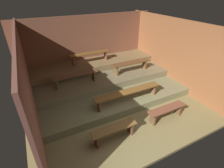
# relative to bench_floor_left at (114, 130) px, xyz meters

# --- Properties ---
(ground) EXTENTS (5.77, 5.29, 0.08)m
(ground) POSITION_rel_bench_floor_left_xyz_m (0.85, 1.66, -0.34)
(ground) COLOR olive
(wall_back) EXTENTS (5.77, 0.06, 2.47)m
(wall_back) POSITION_rel_bench_floor_left_xyz_m (0.85, 3.93, 0.93)
(wall_back) COLOR brown
(wall_back) RESTS_ON ground
(wall_left) EXTENTS (0.06, 5.29, 2.47)m
(wall_left) POSITION_rel_bench_floor_left_xyz_m (-1.66, 1.66, 0.93)
(wall_left) COLOR brown
(wall_left) RESTS_ON ground
(wall_right) EXTENTS (0.06, 5.29, 2.47)m
(wall_right) POSITION_rel_bench_floor_left_xyz_m (3.36, 1.66, 0.93)
(wall_right) COLOR brown
(wall_right) RESTS_ON ground
(platform_lower) EXTENTS (4.97, 3.30, 0.25)m
(platform_lower) POSITION_rel_bench_floor_left_xyz_m (0.85, 2.25, -0.18)
(platform_lower) COLOR #73714E
(platform_lower) RESTS_ON ground
(platform_middle) EXTENTS (4.97, 2.16, 0.25)m
(platform_middle) POSITION_rel_bench_floor_left_xyz_m (0.85, 2.82, 0.07)
(platform_middle) COLOR #71684B
(platform_middle) RESTS_ON platform_lower
(platform_upper) EXTENTS (4.97, 1.09, 0.25)m
(platform_upper) POSITION_rel_bench_floor_left_xyz_m (0.85, 3.36, 0.31)
(platform_upper) COLOR olive
(platform_upper) RESTS_ON platform_middle
(bench_floor_left) EXTENTS (1.20, 0.27, 0.39)m
(bench_floor_left) POSITION_rel_bench_floor_left_xyz_m (0.00, 0.00, 0.00)
(bench_floor_left) COLOR brown
(bench_floor_left) RESTS_ON ground
(bench_floor_right) EXTENTS (1.20, 0.27, 0.39)m
(bench_floor_right) POSITION_rel_bench_floor_left_xyz_m (1.70, 0.00, 0.00)
(bench_floor_right) COLOR brown
(bench_floor_right) RESTS_ON ground
(bench_lower_center) EXTENTS (2.19, 0.27, 0.39)m
(bench_lower_center) POSITION_rel_bench_floor_left_xyz_m (0.98, 0.95, 0.27)
(bench_lower_center) COLOR brown
(bench_lower_center) RESTS_ON platform_lower
(bench_middle_left) EXTENTS (1.52, 0.27, 0.39)m
(bench_middle_left) POSITION_rel_bench_floor_left_xyz_m (-0.25, 2.33, 0.50)
(bench_middle_left) COLOR brown
(bench_middle_left) RESTS_ON platform_middle
(bench_middle_right) EXTENTS (1.52, 0.27, 0.39)m
(bench_middle_right) POSITION_rel_bench_floor_left_xyz_m (1.95, 2.33, 0.50)
(bench_middle_right) COLOR brown
(bench_middle_right) RESTS_ON platform_middle
(bench_upper_center) EXTENTS (1.61, 0.27, 0.39)m
(bench_upper_center) POSITION_rel_bench_floor_left_xyz_m (0.67, 3.39, 0.75)
(bench_upper_center) COLOR brown
(bench_upper_center) RESTS_ON platform_upper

